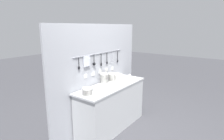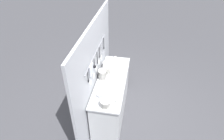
{
  "view_description": "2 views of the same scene",
  "coord_description": "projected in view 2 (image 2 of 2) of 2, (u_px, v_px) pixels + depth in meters",
  "views": [
    {
      "loc": [
        -2.69,
        -1.97,
        1.93
      ],
      "look_at": [
        0.0,
        -0.0,
        1.15
      ],
      "focal_mm": 30.0,
      "sensor_mm": 36.0,
      "label": 1
    },
    {
      "loc": [
        -2.67,
        -0.48,
        3.09
      ],
      "look_at": [
        -0.07,
        -0.02,
        1.14
      ],
      "focal_mm": 30.0,
      "sensor_mm": 36.0,
      "label": 2
    }
  ],
  "objects": [
    {
      "name": "bowl_stack_wide_centre",
      "position": [
        107.0,
        70.0,
        3.61
      ],
      "size": [
        0.14,
        0.14,
        0.17
      ],
      "color": "silver",
      "rests_on": "counter"
    },
    {
      "name": "cup_edge_far",
      "position": [
        115.0,
        64.0,
        3.87
      ],
      "size": [
        0.05,
        0.05,
        0.04
      ],
      "color": "silver",
      "rests_on": "counter"
    },
    {
      "name": "steel_mixing_bowl",
      "position": [
        99.0,
        95.0,
        3.15
      ],
      "size": [
        0.12,
        0.12,
        0.03
      ],
      "color": "#93969E",
      "rests_on": "counter"
    },
    {
      "name": "cup_front_left",
      "position": [
        117.0,
        101.0,
        3.03
      ],
      "size": [
        0.05,
        0.05,
        0.04
      ],
      "color": "silver",
      "rests_on": "counter"
    },
    {
      "name": "back_wall",
      "position": [
        96.0,
        73.0,
        3.47
      ],
      "size": [
        2.4,
        0.11,
        1.98
      ],
      "color": "#A8AAB2",
      "rests_on": "ground"
    },
    {
      "name": "cup_centre",
      "position": [
        115.0,
        58.0,
        4.07
      ],
      "size": [
        0.05,
        0.05,
        0.04
      ],
      "color": "silver",
      "rests_on": "counter"
    },
    {
      "name": "bowl_stack_short_front",
      "position": [
        105.0,
        103.0,
        2.93
      ],
      "size": [
        0.16,
        0.16,
        0.13
      ],
      "color": "silver",
      "rests_on": "counter"
    },
    {
      "name": "ground_plane",
      "position": [
        112.0,
        111.0,
        4.02
      ],
      "size": [
        20.0,
        20.0,
        0.0
      ],
      "primitive_type": "plane",
      "color": "#424247"
    },
    {
      "name": "bowl_stack_nested_right",
      "position": [
        102.0,
        75.0,
        3.47
      ],
      "size": [
        0.15,
        0.15,
        0.2
      ],
      "color": "silver",
      "rests_on": "counter"
    },
    {
      "name": "cup_edge_near",
      "position": [
        125.0,
        64.0,
        3.89
      ],
      "size": [
        0.05,
        0.05,
        0.04
      ],
      "color": "silver",
      "rests_on": "counter"
    },
    {
      "name": "counter",
      "position": [
        112.0,
        96.0,
        3.76
      ],
      "size": [
        1.6,
        0.54,
        0.87
      ],
      "color": "#B7BABC",
      "rests_on": "ground"
    },
    {
      "name": "plate_stack",
      "position": [
        108.0,
        65.0,
        3.79
      ],
      "size": [
        0.21,
        0.21,
        0.11
      ],
      "color": "silver",
      "rests_on": "counter"
    },
    {
      "name": "cup_back_right",
      "position": [
        120.0,
        81.0,
        3.45
      ],
      "size": [
        0.05,
        0.05,
        0.04
      ],
      "color": "silver",
      "rests_on": "counter"
    },
    {
      "name": "cup_back_left",
      "position": [
        115.0,
        60.0,
        4.0
      ],
      "size": [
        0.05,
        0.05,
        0.04
      ],
      "color": "silver",
      "rests_on": "counter"
    },
    {
      "name": "cup_front_right",
      "position": [
        118.0,
        98.0,
        3.09
      ],
      "size": [
        0.05,
        0.05,
        0.04
      ],
      "color": "silver",
      "rests_on": "counter"
    }
  ]
}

